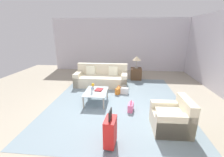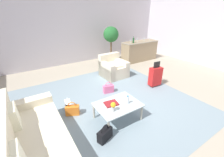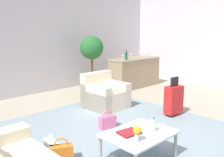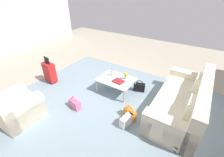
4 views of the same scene
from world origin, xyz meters
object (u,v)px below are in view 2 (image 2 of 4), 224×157
Objects in this scene: coffee_table_book at (111,104)px; suitcase_red at (155,76)px; wine_glass_leftmost at (131,41)px; wine_bottle_green at (133,40)px; armchair at (113,69)px; coffee_table at (118,106)px; couch at (30,147)px; wine_glass_rightmost at (150,38)px; potted_ficus at (111,38)px; handbag_orange at (72,110)px; handbag_pink at (108,89)px; handbag_white at (68,106)px; handbag_black at (105,134)px; flower_vase at (113,106)px; water_bottle at (128,100)px; bar_console at (140,51)px; wine_glass_left_of_centre at (137,39)px; wine_glass_right_of_centre at (144,39)px.

coffee_table_book is 0.34× the size of suitcase_red.
wine_bottle_green reaches higher than wine_glass_leftmost.
coffee_table is at bearing -120.96° from armchair.
wine_glass_rightmost is (5.94, 3.20, 0.75)m from couch.
potted_ficus is at bearing 136.35° from wine_bottle_green.
coffee_table is at bearing -41.26° from handbag_orange.
wine_glass_rightmost is 4.25m from handbag_pink.
couch is 1.43m from handbag_white.
wine_bottle_green is at bearing -174.07° from wine_glass_rightmost.
handbag_white is at bearing 131.99° from coffee_table.
handbag_black is at bearing -125.82° from coffee_table_book.
couch is at bearing -168.12° from suitcase_red.
handbag_pink is (0.70, 1.32, -0.40)m from flower_vase.
water_bottle is at bearing -131.79° from wine_bottle_green.
wine_bottle_green is at bearing -167.72° from bar_console.
handbag_white is at bearing -150.44° from wine_glass_leftmost.
handbag_white is 1.35m from handbag_pink.
suitcase_red is (0.70, -1.46, 0.06)m from armchair.
potted_ficus is at bearing 55.80° from handbag_pink.
wine_bottle_green is 2.57m from suitcase_red.
potted_ficus is at bearing 42.06° from handbag_white.
suitcase_red is 0.51× the size of potted_ficus.
handbag_white is (-2.15, -1.22, -0.16)m from armchair.
potted_ficus is at bearing 86.19° from suitcase_red.
armchair is 2.52m from coffee_table_book.
armchair is 2.78m from flower_vase.
coffee_table_book is 4.26m from wine_glass_leftmost.
handbag_pink is at bearing 77.63° from water_bottle.
wine_glass_rightmost is 3.29m from suitcase_red.
coffee_table_book is at bearing -135.07° from wine_glass_leftmost.
water_bottle is at bearing -26.57° from coffee_table.
wine_glass_left_of_centre is 4.75m from handbag_white.
handbag_pink is (-2.48, -1.82, -0.94)m from wine_bottle_green.
coffee_table is at bearing -136.79° from wine_glass_left_of_centre.
handbag_black is (-1.86, -2.54, -0.16)m from armchair.
flower_vase is 0.57× the size of handbag_orange.
potted_ficus is (0.20, 3.00, 0.77)m from suitcase_red.
armchair is 1.97m from potted_ficus.
flower_vase is 4.59m from potted_ficus.
armchair is at bearing 34.22° from handbag_orange.
wine_glass_rightmost is at bearing 23.37° from handbag_white.
wine_glass_rightmost is at bearing 36.73° from flower_vase.
water_bottle is 4.17m from wine_bottle_green.
handbag_orange is at bearing -152.64° from wine_glass_right_of_centre.
couch is 2.61× the size of armchair.
wine_glass_left_of_centre reaches higher than couch.
handbag_white is (-4.35, -2.15, -0.36)m from bar_console.
bar_console is at bearing 48.10° from coffee_table_book.
potted_ficus is (-0.66, 0.65, 0.07)m from wine_glass_leftmost.
couch is 5.58m from potted_ficus.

